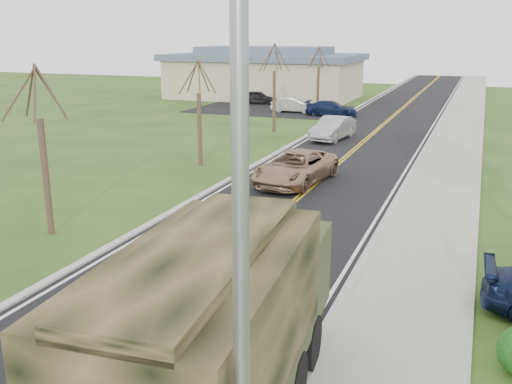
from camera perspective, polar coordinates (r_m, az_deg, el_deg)
The scene contains 16 objects.
road at distance 46.61m, azimuth 12.52°, elevation 6.51°, with size 8.00×120.00×0.01m, color black.
curb_right at distance 46.15m, azimuth 17.63°, elevation 6.13°, with size 0.30×120.00×0.12m, color #9E998E.
sidewalk_right at distance 46.07m, azimuth 19.81°, elevation 5.92°, with size 3.20×120.00×0.10m, color #9E998E.
curb_left at distance 47.42m, azimuth 7.54°, elevation 6.95°, with size 0.30×120.00×0.10m, color #9E998E.
street_light at distance 6.08m, azimuth -2.38°, elevation -9.80°, with size 1.65×0.22×8.00m.
bare_tree_a at distance 21.46m, azimuth -20.41°, elevation 2.71°, with size 1.93×2.26×6.08m.
bare_tree_b at distance 31.28m, azimuth -5.68°, elevation 7.09°, with size 1.83×2.14×5.73m.
bare_tree_c at distance 42.19m, azimuth 1.83°, elevation 9.75°, with size 2.04×2.39×6.42m.
bare_tree_d at distance 53.62m, azimuth 6.24°, elevation 10.66°, with size 1.88×2.20×5.91m.
commercial_building at distance 65.84m, azimuth 0.91°, elevation 11.76°, with size 25.50×21.50×5.65m.
military_truck at distance 10.25m, azimuth -3.82°, elevation -12.60°, with size 3.28×7.90×3.84m.
suv_champagne at distance 27.72m, azimuth 3.99°, elevation 2.49°, with size 2.61×5.65×1.57m, color #977555.
sedan_silver at distance 39.56m, azimuth 7.70°, elevation 6.32°, with size 1.66×4.76×1.57m, color #A4A4A8.
lot_car_dark at distance 59.87m, azimuth 0.28°, elevation 9.46°, with size 1.61×4.00×1.36m, color black.
lot_car_silver at distance 53.32m, azimuth 3.79°, elevation 8.67°, with size 1.43×4.11×1.35m, color silver.
lot_car_navy at distance 51.34m, azimuth 7.54°, elevation 8.29°, with size 1.85×4.54×1.32m, color #0E1936.
Camera 1 is at (7.15, -5.52, 7.03)m, focal length 40.00 mm.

